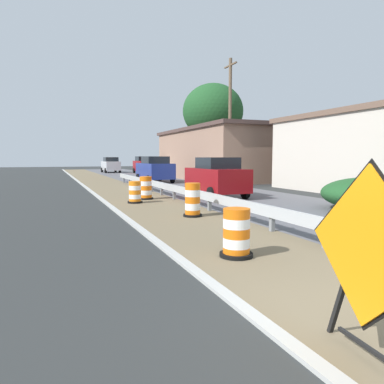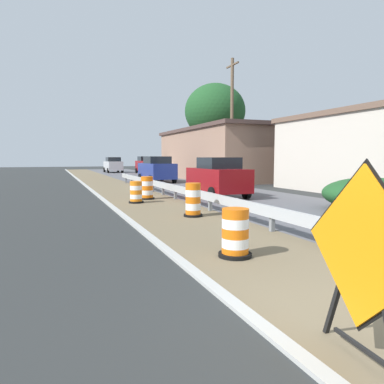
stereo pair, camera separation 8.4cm
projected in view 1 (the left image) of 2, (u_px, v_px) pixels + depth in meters
name	position (u px, v px, depth m)	size (l,w,h in m)	color
ground_plane	(371.00, 321.00, 4.40)	(160.00, 160.00, 0.00)	#2B2D2D
curb_near_edge	(284.00, 341.00, 3.91)	(0.20, 120.00, 0.11)	#ADADA8
warning_sign_diamond	(366.00, 254.00, 3.53)	(0.22, 1.72, 2.01)	black
traffic_barrel_nearest	(236.00, 235.00, 7.23)	(0.68, 0.68, 0.99)	orange
traffic_barrel_close	(193.00, 201.00, 12.18)	(0.64, 0.64, 1.15)	orange
traffic_barrel_mid	(135.00, 193.00, 15.79)	(0.66, 0.66, 0.97)	orange
traffic_barrel_far	(146.00, 189.00, 17.21)	(0.72, 0.72, 1.10)	orange
car_lead_near_lane	(155.00, 169.00, 29.25)	(2.23, 4.82, 2.09)	navy
car_trailing_near_lane	(163.00, 167.00, 38.31)	(2.20, 4.50, 1.97)	silver
car_lead_far_lane	(111.00, 165.00, 47.99)	(2.17, 4.34, 2.05)	silver
car_mid_far_lane	(143.00, 165.00, 45.23)	(1.97, 4.13, 2.15)	maroon
car_trailing_far_lane	(216.00, 177.00, 18.26)	(2.05, 4.21, 2.01)	maroon
roadside_shop_far	(227.00, 154.00, 34.20)	(9.06, 16.29, 4.71)	#93705B
utility_pole_mid	(230.00, 120.00, 26.80)	(0.24, 1.80, 9.31)	brown
bush_roadside	(370.00, 194.00, 13.62)	(3.58, 3.58, 1.25)	#1E4C23
tree_roadside	(213.00, 111.00, 32.67)	(5.52, 5.52, 8.70)	brown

